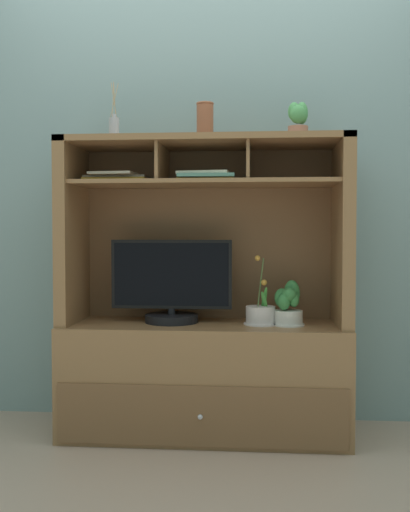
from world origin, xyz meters
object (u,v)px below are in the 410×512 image
(tv_monitor, at_px, (171,287))
(potted_succulent, at_px, (298,121))
(media_console, at_px, (205,343))
(ceramic_vase, at_px, (205,121))
(potted_fern, at_px, (288,307))
(magazine_stack_centre, at_px, (206,176))
(magazine_stack_left, at_px, (117,178))
(diffuser_bottle, at_px, (114,129))
(potted_orchid, at_px, (261,315))

(tv_monitor, relative_size, potted_succulent, 3.36)
(media_console, bearing_deg, ceramic_vase, -90.00)
(potted_fern, relative_size, magazine_stack_centre, 0.77)
(ceramic_vase, bearing_deg, media_console, 90.00)
(magazine_stack_left, xyz_separation_m, magazine_stack_centre, (0.46, -0.08, -0.00))
(tv_monitor, height_order, potted_succulent, potted_succulent)
(diffuser_bottle, xyz_separation_m, potted_succulent, (0.91, 0.02, 0.03))
(tv_monitor, relative_size, ceramic_vase, 3.36)
(potted_orchid, bearing_deg, magazine_stack_left, 176.29)
(potted_succulent, bearing_deg, media_console, -177.55)
(ceramic_vase, bearing_deg, potted_succulent, 3.68)
(potted_orchid, height_order, potted_succulent, potted_succulent)
(tv_monitor, relative_size, potted_fern, 2.78)
(tv_monitor, distance_m, magazine_stack_left, 0.61)
(potted_succulent, bearing_deg, potted_fern, -127.83)
(magazine_stack_left, height_order, potted_succulent, potted_succulent)
(potted_fern, xyz_separation_m, ceramic_vase, (-0.41, 0.03, 0.91))
(tv_monitor, relative_size, magazine_stack_left, 1.91)
(tv_monitor, distance_m, ceramic_vase, 0.84)
(potted_fern, xyz_separation_m, potted_succulent, (0.04, 0.06, 0.91))
(potted_fern, relative_size, diffuser_bottle, 0.76)
(potted_fern, xyz_separation_m, diffuser_bottle, (-0.87, 0.04, 0.88))
(potted_fern, bearing_deg, media_console, 174.67)
(media_console, xyz_separation_m, potted_orchid, (0.28, -0.03, 0.15))
(magazine_stack_centre, bearing_deg, magazine_stack_left, 169.91)
(potted_succulent, relative_size, ceramic_vase, 1.00)
(potted_orchid, relative_size, magazine_stack_centre, 1.21)
(media_console, bearing_deg, potted_succulent, 2.45)
(tv_monitor, distance_m, magazine_stack_centre, 0.58)
(media_console, relative_size, diffuser_bottle, 5.08)
(media_console, distance_m, potted_fern, 0.45)
(potted_fern, xyz_separation_m, magazine_stack_centre, (-0.40, -0.03, 0.63))
(tv_monitor, height_order, magazine_stack_centre, magazine_stack_centre)
(potted_orchid, xyz_separation_m, ceramic_vase, (-0.28, 0.02, 0.95))
(potted_fern, xyz_separation_m, magazine_stack_left, (-0.86, 0.06, 0.64))
(potted_fern, distance_m, magazine_stack_centre, 0.75)
(magazine_stack_left, bearing_deg, tv_monitor, -2.59)
(tv_monitor, height_order, ceramic_vase, ceramic_vase)
(media_console, height_order, potted_fern, media_console)
(tv_monitor, bearing_deg, ceramic_vase, -4.75)
(tv_monitor, distance_m, potted_orchid, 0.47)
(magazine_stack_centre, relative_size, potted_succulent, 1.56)
(potted_orchid, distance_m, ceramic_vase, 0.99)
(magazine_stack_centre, xyz_separation_m, potted_succulent, (0.44, 0.08, 0.28))
(magazine_stack_left, bearing_deg, potted_orchid, -3.71)
(magazine_stack_left, xyz_separation_m, diffuser_bottle, (-0.01, -0.02, 0.25))
(diffuser_bottle, height_order, potted_succulent, diffuser_bottle)
(media_console, relative_size, ceramic_vase, 8.11)
(diffuser_bottle, bearing_deg, magazine_stack_left, 63.23)
(diffuser_bottle, bearing_deg, potted_fern, -2.34)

